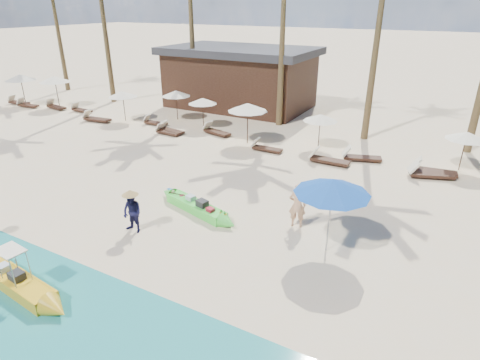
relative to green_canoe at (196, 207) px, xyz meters
The scene contains 30 objects.
ground 2.39m from the green_canoe, 55.15° to the right, with size 240.00×240.00×0.00m, color beige.
wet_sand_strip 7.09m from the green_canoe, 78.91° to the right, with size 240.00×4.50×0.01m, color tan.
green_canoe is the anchor object (origin of this frame).
yellow_canoe 6.35m from the green_canoe, 106.89° to the right, with size 5.06×0.96×1.31m.
tourist 3.85m from the green_canoe, 12.18° to the left, with size 0.60×0.39×1.64m, color tan.
vendor_green 2.52m from the green_canoe, 114.92° to the right, with size 0.71×0.55×1.46m, color #15153A.
blue_umbrella 5.52m from the green_canoe, ahead, with size 2.31×2.31×2.49m.
resort_parasol_0 22.80m from the green_canoe, 159.52° to the left, with size 2.26×2.26×2.32m.
lounger_0_left 23.32m from the green_canoe, 160.50° to the left, with size 1.87×0.71×0.62m.
lounger_0_right 21.89m from the green_canoe, 159.85° to the left, with size 1.81×0.71×0.60m.
resort_parasol_1 20.50m from the green_canoe, 154.66° to the left, with size 2.24×2.24×2.30m.
lounger_1_left 20.00m from the green_canoe, 155.76° to the left, with size 1.91×0.82×0.63m.
lounger_1_right 17.94m from the green_canoe, 151.85° to the left, with size 1.77×0.64×0.59m.
resort_parasol_2 14.15m from the green_canoe, 143.96° to the left, with size 1.91×1.91×1.97m.
lounger_2_left 14.79m from the green_canoe, 151.05° to the left, with size 2.01×0.82×0.66m.
resort_parasol_3 13.36m from the green_canoe, 129.82° to the left, with size 1.89×1.89×1.95m.
lounger_3_left 12.34m from the green_canoe, 137.02° to the left, with size 1.66×0.57×0.56m.
lounger_3_right 10.03m from the green_canoe, 134.39° to the left, with size 1.65×0.57×0.55m.
resort_parasol_4 11.31m from the green_canoe, 122.07° to the left, with size 1.80×1.80×1.85m.
lounger_4_left 10.30m from the green_canoe, 133.18° to the left, with size 1.81×0.76×0.60m.
lounger_4_right 9.66m from the green_canoe, 117.60° to the left, with size 1.96×0.99×0.64m.
resort_parasol_5 8.51m from the green_canoe, 104.29° to the left, with size 2.20×2.20×2.26m.
lounger_5_left 7.36m from the green_canoe, 94.71° to the left, with size 1.68×0.52×0.57m.
resort_parasol_6 9.39m from the green_canoe, 79.29° to the left, with size 1.83×1.83×1.89m.
lounger_6_left 7.71m from the green_canoe, 68.54° to the left, with size 1.96×0.61×0.67m.
lounger_6_right 9.27m from the green_canoe, 63.54° to the left, with size 2.00×1.16×0.65m.
resort_parasol_7 12.74m from the green_canoe, 47.53° to the left, with size 1.82×1.82×1.87m.
lounger_7_left 10.61m from the green_canoe, 46.13° to the left, with size 2.06×1.23×0.67m.
lounger_7_right 11.01m from the green_canoe, 47.48° to the left, with size 2.02×0.83×0.67m.
pavilion_west 17.02m from the green_canoe, 113.12° to the left, with size 10.80×6.60×4.30m.
Camera 1 is at (6.52, -8.98, 7.23)m, focal length 30.00 mm.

